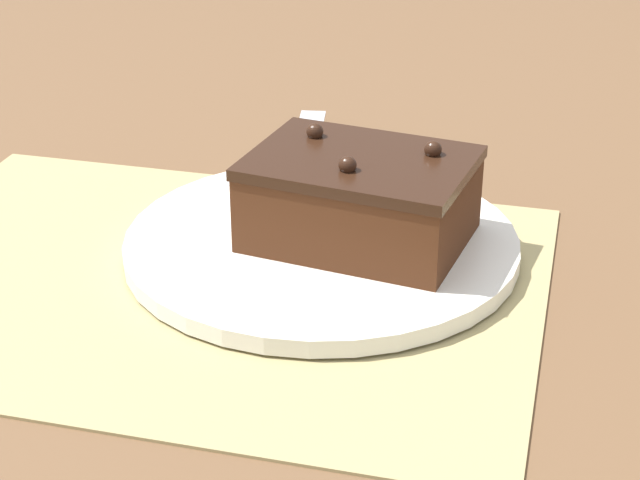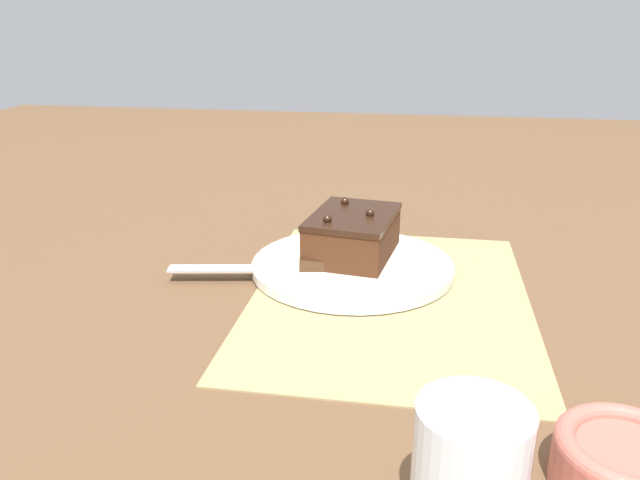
{
  "view_description": "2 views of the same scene",
  "coord_description": "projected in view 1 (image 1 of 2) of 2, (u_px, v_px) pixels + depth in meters",
  "views": [
    {
      "loc": [
        0.24,
        -0.59,
        0.35
      ],
      "look_at": [
        0.08,
        0.02,
        0.03
      ],
      "focal_mm": 60.0,
      "sensor_mm": 36.0,
      "label": 1
    },
    {
      "loc": [
        -0.71,
        -0.03,
        0.34
      ],
      "look_at": [
        0.04,
        0.1,
        0.06
      ],
      "focal_mm": 35.0,
      "sensor_mm": 36.0,
      "label": 2
    }
  ],
  "objects": [
    {
      "name": "ground_plane",
      "position": [
        197.0,
        282.0,
        0.72
      ],
      "size": [
        3.0,
        3.0,
        0.0
      ],
      "primitive_type": "plane",
      "color": "brown"
    },
    {
      "name": "serving_knife",
      "position": [
        295.0,
        185.0,
        0.81
      ],
      "size": [
        0.06,
        0.25,
        0.01
      ],
      "rotation": [
        0.0,
        0.0,
        0.17
      ],
      "color": "#472D19",
      "rests_on": "cake_plate"
    },
    {
      "name": "chocolate_cake",
      "position": [
        360.0,
        198.0,
        0.73
      ],
      "size": [
        0.16,
        0.13,
        0.07
      ],
      "rotation": [
        0.0,
        0.0,
        -0.14
      ],
      "color": "#472614",
      "rests_on": "cake_plate"
    },
    {
      "name": "cake_plate",
      "position": [
        321.0,
        244.0,
        0.74
      ],
      "size": [
        0.27,
        0.27,
        0.01
      ],
      "color": "white",
      "rests_on": "placemat_woven"
    },
    {
      "name": "placemat_woven",
      "position": [
        196.0,
        279.0,
        0.72
      ],
      "size": [
        0.46,
        0.34,
        0.0
      ],
      "primitive_type": "cube",
      "color": "tan",
      "rests_on": "ground_plane"
    }
  ]
}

